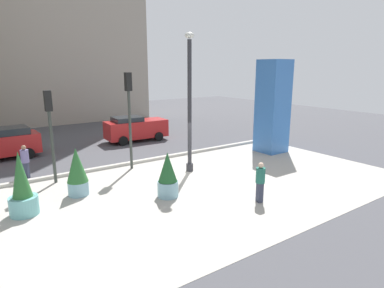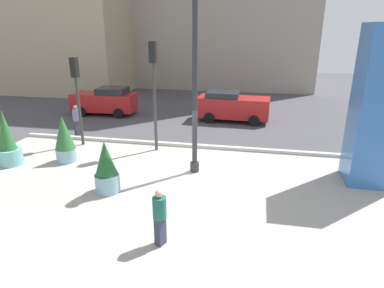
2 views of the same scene
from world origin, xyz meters
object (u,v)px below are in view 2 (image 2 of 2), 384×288
(lamp_post, at_px, (195,90))
(pedestrian_on_sidewalk, at_px, (76,119))
(art_pillar_blue, at_px, (378,108))
(pedestrian_crossing, at_px, (160,215))
(traffic_light_far_side, at_px, (77,87))
(potted_plant_near_right, at_px, (64,139))
(traffic_light_corner, at_px, (154,80))
(car_curb_east, at_px, (232,106))
(potted_plant_curbside, at_px, (7,143))
(potted_plant_near_left, at_px, (106,168))
(car_intersection, at_px, (105,101))

(lamp_post, height_order, pedestrian_on_sidewalk, lamp_post)
(art_pillar_blue, distance_m, pedestrian_crossing, 8.50)
(traffic_light_far_side, height_order, pedestrian_on_sidewalk, traffic_light_far_side)
(lamp_post, bearing_deg, potted_plant_near_right, -179.66)
(traffic_light_corner, bearing_deg, art_pillar_blue, -11.05)
(pedestrian_on_sidewalk, bearing_deg, car_curb_east, 30.35)
(art_pillar_blue, bearing_deg, pedestrian_crossing, -140.94)
(car_curb_east, height_order, pedestrian_crossing, car_curb_east)
(lamp_post, distance_m, potted_plant_near_right, 6.04)
(potted_plant_near_right, distance_m, traffic_light_far_side, 2.85)
(art_pillar_blue, relative_size, potted_plant_curbside, 2.38)
(traffic_light_far_side, bearing_deg, traffic_light_corner, -0.17)
(potted_plant_near_left, distance_m, car_intersection, 11.42)
(traffic_light_far_side, distance_m, pedestrian_on_sidewalk, 2.53)
(potted_plant_near_left, relative_size, potted_plant_curbside, 0.79)
(potted_plant_near_right, bearing_deg, lamp_post, 0.34)
(lamp_post, relative_size, pedestrian_on_sidewalk, 4.12)
(art_pillar_blue, distance_m, potted_plant_curbside, 14.34)
(potted_plant_curbside, xyz_separation_m, pedestrian_on_sidewalk, (0.72, 4.20, -0.05))
(potted_plant_curbside, relative_size, pedestrian_on_sidewalk, 1.44)
(traffic_light_corner, relative_size, car_intersection, 1.19)
(art_pillar_blue, xyz_separation_m, potted_plant_curbside, (-14.17, -1.20, -1.85))
(potted_plant_curbside, bearing_deg, pedestrian_on_sidewalk, 80.27)
(traffic_light_far_side, xyz_separation_m, pedestrian_on_sidewalk, (-1.00, 1.30, -1.93))
(pedestrian_crossing, bearing_deg, traffic_light_corner, 107.97)
(lamp_post, bearing_deg, car_intersection, 133.20)
(potted_plant_curbside, height_order, traffic_light_far_side, traffic_light_far_side)
(art_pillar_blue, height_order, car_curb_east, art_pillar_blue)
(potted_plant_near_left, xyz_separation_m, traffic_light_corner, (0.42, 4.39, 2.41))
(pedestrian_on_sidewalk, bearing_deg, lamp_post, -25.97)
(traffic_light_far_side, relative_size, car_curb_east, 0.96)
(potted_plant_near_right, height_order, pedestrian_crossing, potted_plant_near_right)
(potted_plant_near_right, distance_m, potted_plant_curbside, 2.27)
(potted_plant_near_right, distance_m, car_curb_east, 10.27)
(potted_plant_curbside, height_order, traffic_light_corner, traffic_light_corner)
(potted_plant_near_left, height_order, car_curb_east, potted_plant_near_left)
(potted_plant_near_left, bearing_deg, pedestrian_on_sidewalk, 127.38)
(potted_plant_near_left, xyz_separation_m, pedestrian_on_sidewalk, (-4.36, 5.70, 0.02))
(potted_plant_curbside, xyz_separation_m, car_intersection, (0.18, 8.82, -0.06))
(potted_plant_near_left, distance_m, pedestrian_crossing, 3.66)
(lamp_post, xyz_separation_m, potted_plant_near_left, (-2.65, -2.29, -2.41))
(lamp_post, bearing_deg, potted_plant_curbside, -174.16)
(traffic_light_far_side, height_order, pedestrian_crossing, traffic_light_far_side)
(car_intersection, bearing_deg, potted_plant_curbside, -91.18)
(car_curb_east, bearing_deg, lamp_post, -95.82)
(traffic_light_far_side, bearing_deg, lamp_post, -19.38)
(potted_plant_near_left, height_order, potted_plant_curbside, potted_plant_curbside)
(potted_plant_near_right, bearing_deg, pedestrian_crossing, -40.45)
(potted_plant_curbside, bearing_deg, lamp_post, 5.84)
(traffic_light_corner, xyz_separation_m, pedestrian_on_sidewalk, (-4.77, 1.31, -2.39))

